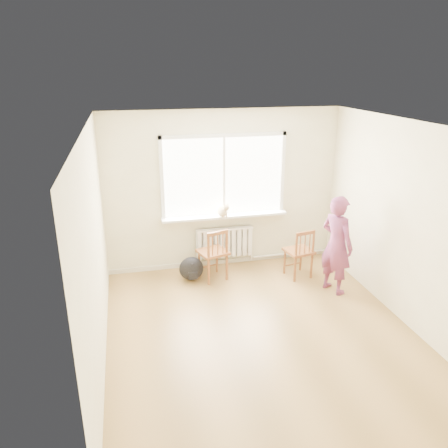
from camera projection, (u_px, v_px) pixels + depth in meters
floor at (261, 333)px, 5.79m from camera, size 4.50×4.50×0.00m
ceiling at (268, 127)px, 4.86m from camera, size 4.50×4.50×0.00m
back_wall at (223, 190)px, 7.38m from camera, size 4.00×0.01×2.70m
window at (224, 173)px, 7.25m from camera, size 2.12×0.05×1.42m
windowsill at (225, 216)px, 7.43m from camera, size 2.15×0.22×0.04m
radiator at (225, 242)px, 7.61m from camera, size 1.00×0.12×0.55m
heating_pipe at (290, 254)px, 8.03m from camera, size 1.40×0.04×0.04m
baseboard at (224, 261)px, 7.82m from camera, size 4.00×0.03×0.08m
chair_left at (214, 254)px, 7.09m from camera, size 0.54×0.53×0.89m
chair_right at (300, 253)px, 7.18m from camera, size 0.49×0.47×0.86m
person at (337, 245)px, 6.63m from camera, size 0.56×0.66×1.55m
cat at (223, 211)px, 7.29m from camera, size 0.24×0.38×0.26m
backpack at (191, 269)px, 7.16m from camera, size 0.44×0.36×0.40m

